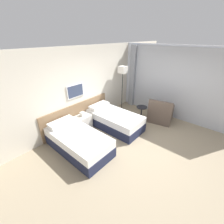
{
  "coord_description": "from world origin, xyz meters",
  "views": [
    {
      "loc": [
        -3.27,
        -1.69,
        2.98
      ],
      "look_at": [
        0.08,
        1.2,
        0.7
      ],
      "focal_mm": 24.0,
      "sensor_mm": 36.0,
      "label": 1
    }
  ],
  "objects": [
    {
      "name": "ground_plane",
      "position": [
        0.0,
        0.0,
        0.0
      ],
      "size": [
        16.0,
        16.0,
        0.0
      ],
      "primitive_type": "plane",
      "color": "gray"
    },
    {
      "name": "wall_headboard",
      "position": [
        -0.03,
        2.31,
        1.3
      ],
      "size": [
        10.0,
        0.1,
        2.7
      ],
      "color": "beige",
      "rests_on": "ground_plane"
    },
    {
      "name": "wall_window",
      "position": [
        2.4,
        0.0,
        1.34
      ],
      "size": [
        0.21,
        4.78,
        2.7
      ],
      "color": "white",
      "rests_on": "ground_plane"
    },
    {
      "name": "bed_near_door",
      "position": [
        -1.32,
        1.27,
        0.28
      ],
      "size": [
        0.98,
        1.98,
        0.68
      ],
      "color": "#1E233D",
      "rests_on": "ground_plane"
    },
    {
      "name": "bed_near_window",
      "position": [
        0.28,
        1.27,
        0.28
      ],
      "size": [
        0.98,
        1.98,
        0.68
      ],
      "color": "#1E233D",
      "rests_on": "ground_plane"
    },
    {
      "name": "nightstand",
      "position": [
        -0.52,
        2.0,
        0.27
      ],
      "size": [
        0.51,
        0.4,
        0.66
      ],
      "color": "beige",
      "rests_on": "ground_plane"
    },
    {
      "name": "floor_lamp",
      "position": [
        1.55,
        1.91,
        1.66
      ],
      "size": [
        0.29,
        0.29,
        1.9
      ],
      "color": "black",
      "rests_on": "ground_plane"
    },
    {
      "name": "side_table",
      "position": [
        1.29,
        0.77,
        0.4
      ],
      "size": [
        0.4,
        0.4,
        0.59
      ],
      "color": "black",
      "rests_on": "ground_plane"
    },
    {
      "name": "armchair",
      "position": [
        1.77,
        0.21,
        0.29
      ],
      "size": [
        0.96,
        1.0,
        0.92
      ],
      "rotation": [
        0.0,
        0.0,
        1.79
      ],
      "color": "brown",
      "rests_on": "ground_plane"
    }
  ]
}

